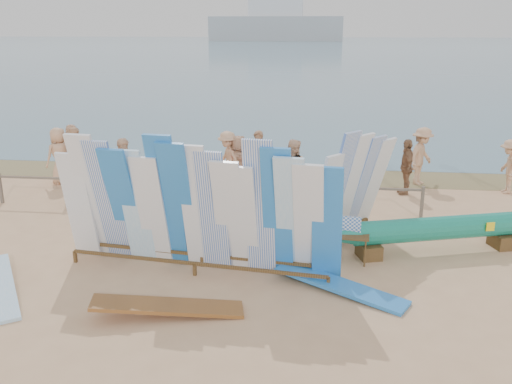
# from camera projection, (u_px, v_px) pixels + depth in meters

# --- Properties ---
(ground) EXTENTS (160.00, 160.00, 0.00)m
(ground) POSITION_uv_depth(u_px,v_px,m) (176.00, 253.00, 12.43)
(ground) COLOR tan
(ground) RESTS_ON ground
(ocean) EXTENTS (320.00, 240.00, 0.02)m
(ocean) POSITION_uv_depth(u_px,v_px,m) (307.00, 47.00, 133.99)
(ocean) COLOR slate
(ocean) RESTS_ON ground
(wet_sand_strip) EXTENTS (40.00, 2.60, 0.01)m
(wet_sand_strip) POSITION_uv_depth(u_px,v_px,m) (227.00, 172.00, 19.27)
(wet_sand_strip) COLOR olive
(wet_sand_strip) RESTS_ON ground
(distant_ship) EXTENTS (45.00, 8.00, 14.00)m
(distant_ship) POSITION_uv_depth(u_px,v_px,m) (276.00, 25.00, 183.11)
(distant_ship) COLOR #999EA3
(distant_ship) RESTS_ON ocean
(fence) EXTENTS (12.08, 0.08, 0.90)m
(fence) POSITION_uv_depth(u_px,v_px,m) (202.00, 189.00, 15.09)
(fence) COLOR #6F6254
(fence) RESTS_ON ground
(main_surfboard_rack) EXTENTS (6.00, 1.49, 2.98)m
(main_surfboard_rack) POSITION_uv_depth(u_px,v_px,m) (196.00, 212.00, 11.13)
(main_surfboard_rack) COLOR brown
(main_surfboard_rack) RESTS_ON ground
(side_surfboard_rack) EXTENTS (2.10, 2.28, 2.78)m
(side_surfboard_rack) POSITION_uv_depth(u_px,v_px,m) (351.00, 191.00, 12.76)
(side_surfboard_rack) COLOR brown
(side_surfboard_rack) RESTS_ON ground
(outrigger_canoe) EXTENTS (5.95, 2.26, 0.86)m
(outrigger_canoe) POSITION_uv_depth(u_px,v_px,m) (439.00, 230.00, 12.29)
(outrigger_canoe) COLOR brown
(outrigger_canoe) RESTS_ON ground
(vendor_table) EXTENTS (0.84, 0.63, 1.05)m
(vendor_table) POSITION_uv_depth(u_px,v_px,m) (350.00, 247.00, 11.85)
(vendor_table) COLOR brown
(vendor_table) RESTS_ON ground
(flat_board_c) EXTENTS (2.75, 1.11, 0.36)m
(flat_board_c) POSITION_uv_depth(u_px,v_px,m) (169.00, 315.00, 9.74)
(flat_board_c) COLOR #935B28
(flat_board_c) RESTS_ON ground
(flat_board_d) EXTENTS (2.65, 1.76, 0.24)m
(flat_board_d) POSITION_uv_depth(u_px,v_px,m) (340.00, 291.00, 10.62)
(flat_board_d) COLOR #297AD0
(flat_board_d) RESTS_ON ground
(beach_chair_left) EXTENTS (0.65, 0.67, 0.87)m
(beach_chair_left) POSITION_uv_depth(u_px,v_px,m) (192.00, 191.00, 16.20)
(beach_chair_left) COLOR red
(beach_chair_left) RESTS_ON ground
(beach_chair_right) EXTENTS (0.62, 0.64, 0.84)m
(beach_chair_right) POSITION_uv_depth(u_px,v_px,m) (239.00, 197.00, 15.66)
(beach_chair_right) COLOR red
(beach_chair_right) RESTS_ON ground
(stroller) EXTENTS (0.50, 0.73, 1.00)m
(stroller) POSITION_uv_depth(u_px,v_px,m) (241.00, 192.00, 15.60)
(stroller) COLOR red
(stroller) RESTS_ON ground
(beachgoer_3) EXTENTS (1.07, 1.24, 1.81)m
(beachgoer_3) POSITION_uv_depth(u_px,v_px,m) (228.00, 159.00, 17.26)
(beachgoer_3) COLOR tan
(beachgoer_3) RESTS_ON ground
(beachgoer_extra_0) EXTENTS (0.52, 1.11, 1.68)m
(beachgoer_extra_0) POSITION_uv_depth(u_px,v_px,m) (508.00, 166.00, 16.65)
(beachgoer_extra_0) COLOR tan
(beachgoer_extra_0) RESTS_ON ground
(beachgoer_1) EXTENTS (0.73, 0.75, 1.86)m
(beachgoer_1) POSITION_uv_depth(u_px,v_px,m) (78.00, 155.00, 17.71)
(beachgoer_1) COLOR #8C6042
(beachgoer_1) RESTS_ON ground
(beachgoer_4) EXTENTS (0.90, 1.08, 1.71)m
(beachgoer_4) POSITION_uv_depth(u_px,v_px,m) (261.00, 175.00, 15.64)
(beachgoer_4) COLOR #8C6042
(beachgoer_4) RESTS_ON ground
(beachgoer_7) EXTENTS (0.76, 0.58, 1.83)m
(beachgoer_7) POSITION_uv_depth(u_px,v_px,m) (258.00, 159.00, 17.25)
(beachgoer_7) COLOR #8C6042
(beachgoer_7) RESTS_ON ground
(beachgoer_10) EXTENTS (0.49, 1.03, 1.72)m
(beachgoer_10) POSITION_uv_depth(u_px,v_px,m) (406.00, 167.00, 16.57)
(beachgoer_10) COLOR #8C6042
(beachgoer_10) RESTS_ON ground
(beachgoer_0) EXTENTS (0.89, 0.99, 1.85)m
(beachgoer_0) POSITION_uv_depth(u_px,v_px,m) (60.00, 156.00, 17.67)
(beachgoer_0) COLOR tan
(beachgoer_0) RESTS_ON ground
(beachgoer_8) EXTENTS (0.97, 0.61, 1.85)m
(beachgoer_8) POSITION_uv_depth(u_px,v_px,m) (293.00, 170.00, 15.90)
(beachgoer_8) COLOR beige
(beachgoer_8) RESTS_ON ground
(beachgoer_6) EXTENTS (0.83, 0.93, 1.75)m
(beachgoer_6) POSITION_uv_depth(u_px,v_px,m) (268.00, 177.00, 15.40)
(beachgoer_6) COLOR tan
(beachgoer_6) RESTS_ON ground
(beachgoer_9) EXTENTS (1.10, 1.29, 1.88)m
(beachgoer_9) POSITION_uv_depth(u_px,v_px,m) (421.00, 156.00, 17.53)
(beachgoer_9) COLOR tan
(beachgoer_9) RESTS_ON ground
(beachgoer_11) EXTENTS (1.23, 1.44, 1.55)m
(beachgoer_11) POSITION_uv_depth(u_px,v_px,m) (73.00, 145.00, 19.95)
(beachgoer_11) COLOR beige
(beachgoer_11) RESTS_ON ground
(beachgoer_5) EXTENTS (1.54, 1.43, 1.71)m
(beachgoer_5) POSITION_uv_depth(u_px,v_px,m) (239.00, 162.00, 17.15)
(beachgoer_5) COLOR beige
(beachgoer_5) RESTS_ON ground
(beachgoer_2) EXTENTS (0.78, 0.96, 1.79)m
(beachgoer_2) POSITION_uv_depth(u_px,v_px,m) (126.00, 167.00, 16.34)
(beachgoer_2) COLOR beige
(beachgoer_2) RESTS_ON ground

